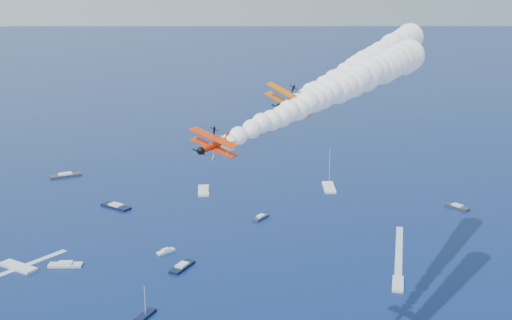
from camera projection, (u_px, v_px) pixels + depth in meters
name	position (u px, v px, depth m)	size (l,w,h in m)	color
biplane_lead	(289.00, 102.00, 112.30)	(7.90, 8.86, 5.34)	#E76504
biplane_trail	(214.00, 145.00, 89.47)	(6.50, 7.29, 4.39)	#EC3104
smoke_trail_lead	(364.00, 63.00, 140.30)	(56.30, 44.60, 12.00)	white
smoke_trail_trail	(338.00, 89.00, 115.88)	(59.55, 39.92, 12.00)	white
spectator_boats	(121.00, 237.00, 206.39)	(221.48, 165.94, 0.70)	white
boat_wakes	(83.00, 248.00, 199.41)	(143.52, 200.48, 0.04)	white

